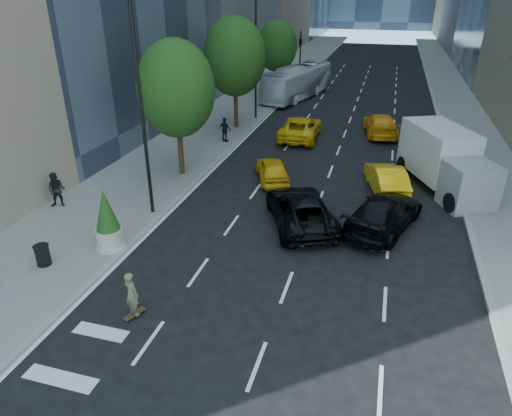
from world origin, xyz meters
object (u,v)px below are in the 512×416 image
(box_truck, at_px, (445,160))
(planter_shrub, at_px, (107,221))
(city_bus, at_px, (298,82))
(black_sedan_lincoln, at_px, (300,209))
(trash_can, at_px, (43,255))
(black_sedan_mercedes, at_px, (384,213))
(skateboarder, at_px, (132,296))

(box_truck, height_order, planter_shrub, box_truck)
(city_bus, relative_size, box_truck, 1.58)
(black_sedan_lincoln, bearing_deg, box_truck, -160.41)
(black_sedan_lincoln, height_order, box_truck, box_truck)
(city_bus, height_order, trash_can, city_bus)
(black_sedan_lincoln, xyz_separation_m, city_bus, (-5.30, 25.82, 0.77))
(black_sedan_mercedes, height_order, planter_shrub, planter_shrub)
(box_truck, bearing_deg, planter_shrub, -166.42)
(skateboarder, relative_size, trash_can, 1.99)
(box_truck, bearing_deg, black_sedan_lincoln, -160.94)
(planter_shrub, bearing_deg, box_truck, 38.16)
(city_bus, bearing_deg, black_sedan_lincoln, -64.38)
(skateboarder, xyz_separation_m, box_truck, (10.62, 14.27, 0.79))
(trash_can, xyz_separation_m, planter_shrub, (1.79, 1.87, 0.83))
(city_bus, height_order, box_truck, box_truck)
(black_sedan_lincoln, bearing_deg, trash_can, 11.49)
(black_sedan_mercedes, distance_m, box_truck, 6.44)
(city_bus, xyz_separation_m, trash_can, (-3.59, -32.17, -0.98))
(city_bus, distance_m, trash_can, 32.38)
(black_sedan_lincoln, bearing_deg, black_sedan_mercedes, 164.62)
(box_truck, xyz_separation_m, trash_can, (-15.47, -12.62, -1.05))
(black_sedan_mercedes, xyz_separation_m, box_truck, (2.88, 5.71, 0.81))
(black_sedan_mercedes, relative_size, city_bus, 0.49)
(black_sedan_mercedes, distance_m, trash_can, 14.37)
(city_bus, bearing_deg, box_truck, -44.70)
(black_sedan_mercedes, xyz_separation_m, city_bus, (-9.00, 25.26, 0.74))
(city_bus, distance_m, box_truck, 22.87)
(skateboarder, height_order, planter_shrub, planter_shrub)
(black_sedan_lincoln, distance_m, black_sedan_mercedes, 3.74)
(black_sedan_lincoln, bearing_deg, planter_shrub, 8.18)
(black_sedan_lincoln, xyz_separation_m, trash_can, (-8.89, -6.35, -0.21))
(black_sedan_mercedes, relative_size, trash_can, 6.70)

